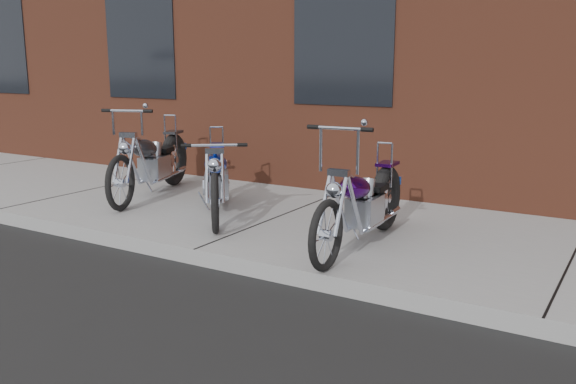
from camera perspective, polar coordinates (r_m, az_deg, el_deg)
The scene contains 5 objects.
ground at distance 5.71m, azimuth -8.75°, elevation -6.77°, with size 120.00×120.00×0.00m, color black.
sidewalk at distance 6.86m, azimuth -0.72°, elevation -2.84°, with size 22.00×3.00×0.15m, color #9B9A99.
chopper_purple at distance 5.65m, azimuth 6.93°, elevation -1.40°, with size 0.51×2.08×1.17m.
chopper_blue at distance 6.88m, azimuth -6.69°, elevation 1.05°, with size 1.36×1.77×0.93m.
chopper_third at distance 8.01m, azimuth -12.64°, elevation 2.54°, with size 0.89×2.18×1.16m.
Camera 1 is at (3.51, -4.13, 1.80)m, focal length 38.00 mm.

